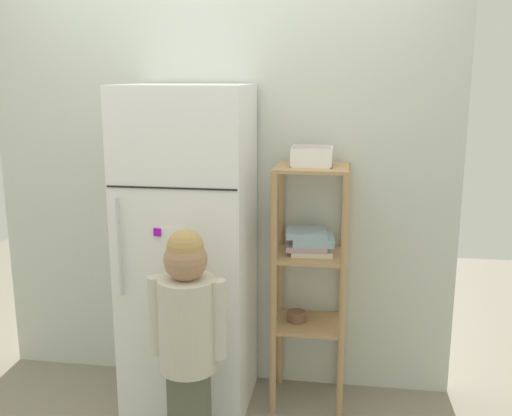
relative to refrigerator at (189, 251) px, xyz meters
The scene contains 6 objects.
ground_plane 0.88m from the refrigerator, 10.52° to the right, with size 6.00×6.00×0.00m, color gray.
kitchen_wall_back 0.41m from the refrigerator, 71.08° to the left, with size 2.66×0.03×2.25m, color silver.
refrigerator is the anchor object (origin of this frame).
child_standing 0.55m from the refrigerator, 76.00° to the right, with size 0.36×0.27×1.13m.
pantry_shelf_unit 0.65m from the refrigerator, ahead, with size 0.39×0.36×1.33m.
fruit_bin 0.82m from the refrigerator, 10.00° to the left, with size 0.21×0.19×0.10m.
Camera 1 is at (0.72, -2.94, 1.80)m, focal length 41.84 mm.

